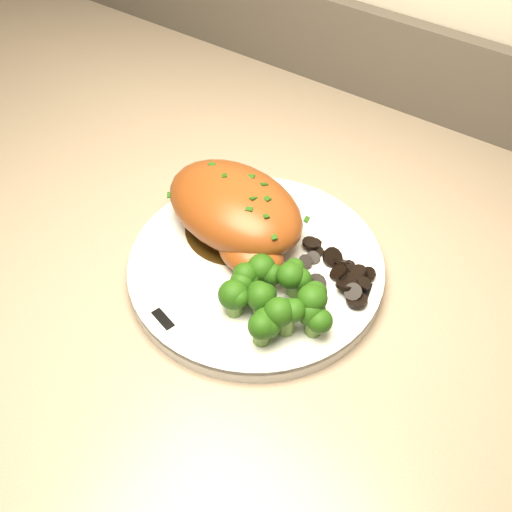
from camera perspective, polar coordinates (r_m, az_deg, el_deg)
The scene contains 9 objects.
counter at distance 1.04m, azimuth 9.46°, elevation -20.90°, with size 2.14×0.71×1.04m.
plate at distance 0.66m, azimuth 0.00°, elevation -1.08°, with size 0.26×0.26×0.02m, color silver.
rim_accent_0 at distance 0.63m, azimuth 9.63°, elevation -3.26°, with size 0.03×0.01×0.00m, color black.
rim_accent_1 at distance 0.73m, azimuth -1.44°, elevation 6.07°, with size 0.03×0.01×0.00m, color black.
rim_accent_2 at distance 0.61m, azimuth -8.27°, elevation -5.59°, with size 0.03×0.01×0.00m, color black.
gravy_pool at distance 0.68m, azimuth -1.83°, elevation 2.50°, with size 0.11×0.11×0.00m, color #322109.
chicken_breast at distance 0.66m, azimuth -1.74°, elevation 3.93°, with size 0.17×0.13×0.06m.
mushroom_pile at distance 0.64m, azimuth 6.38°, elevation -1.42°, with size 0.08×0.06×0.02m.
broccoli_florets at distance 0.59m, azimuth 1.65°, elevation -3.79°, with size 0.11×0.09×0.04m.
Camera 1 is at (0.16, 1.28, 1.43)m, focal length 45.00 mm.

